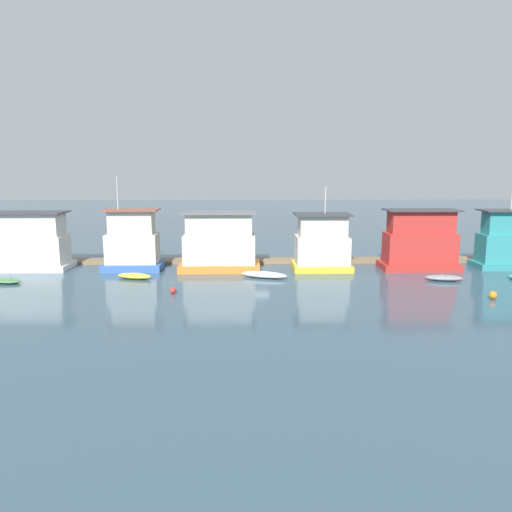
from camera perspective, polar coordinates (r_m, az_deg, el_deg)
name	(u,v)px	position (r m, az deg, el deg)	size (l,w,h in m)	color
ground_plane	(256,269)	(46.72, -0.03, -1.47)	(200.00, 200.00, 0.00)	#385160
dock_walkway	(255,261)	(50.00, -0.11, -0.53)	(59.60, 2.12, 0.30)	#846B4C
houseboat_white	(31,243)	(50.76, -24.28, 1.36)	(6.95, 3.92, 5.33)	white
houseboat_blue	(132,244)	(47.31, -13.95, 1.35)	(5.38, 3.25, 8.55)	#3866B7
houseboat_orange	(219,244)	(46.05, -4.20, 1.38)	(7.39, 4.06, 5.37)	orange
houseboat_yellow	(322,244)	(46.49, 7.53, 1.36)	(5.35, 4.01, 7.63)	gold
houseboat_red	(420,243)	(48.65, 18.22, 1.46)	(7.13, 3.46, 5.57)	red
houseboat_teal	(504,243)	(52.27, 26.44, 1.33)	(5.21, 3.22, 9.29)	teal
dinghy_green	(6,281)	(45.96, -26.67, -2.53)	(3.07, 2.24, 0.37)	#47844C
dinghy_yellow	(135,276)	(43.80, -13.71, -2.23)	(3.28, 2.02, 0.48)	yellow
dinghy_white	(264,275)	(42.97, 0.95, -2.15)	(4.29, 2.72, 0.52)	white
dinghy_grey	(444,278)	(44.74, 20.70, -2.34)	(3.26, 1.72, 0.48)	gray
buoy_orange	(493,295)	(39.97, 25.46, -4.05)	(0.58, 0.58, 0.58)	orange
buoy_red	(173,290)	(38.16, -9.47, -3.89)	(0.49, 0.49, 0.49)	red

